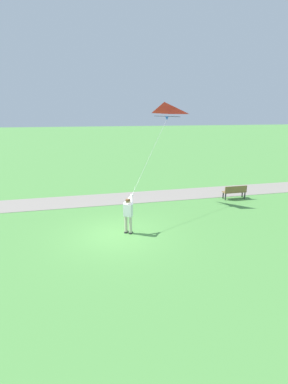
# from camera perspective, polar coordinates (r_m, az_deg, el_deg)

# --- Properties ---
(ground_plane) EXTENTS (120.00, 120.00, 0.00)m
(ground_plane) POSITION_cam_1_polar(r_m,az_deg,el_deg) (14.79, -4.85, -7.82)
(ground_plane) COLOR #569947
(walkway_path) EXTENTS (5.50, 32.08, 0.02)m
(walkway_path) POSITION_cam_1_polar(r_m,az_deg,el_deg) (20.23, 0.10, -0.87)
(walkway_path) COLOR gray
(walkway_path) RESTS_ON ground
(person_kite_flyer) EXTENTS (0.62, 0.53, 1.83)m
(person_kite_flyer) POSITION_cam_1_polar(r_m,az_deg,el_deg) (14.55, -2.90, -3.74)
(person_kite_flyer) COLOR #232328
(person_kite_flyer) RESTS_ON ground
(flying_kite) EXTENTS (4.74, 3.16, 4.09)m
(flying_kite) POSITION_cam_1_polar(r_m,az_deg,el_deg) (18.14, 3.75, 14.45)
(flying_kite) COLOR red
(park_bench_near_walkway) EXTENTS (0.58, 1.54, 0.88)m
(park_bench_near_walkway) POSITION_cam_1_polar(r_m,az_deg,el_deg) (20.51, 16.34, 0.15)
(park_bench_near_walkway) COLOR olive
(park_bench_near_walkway) RESTS_ON ground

